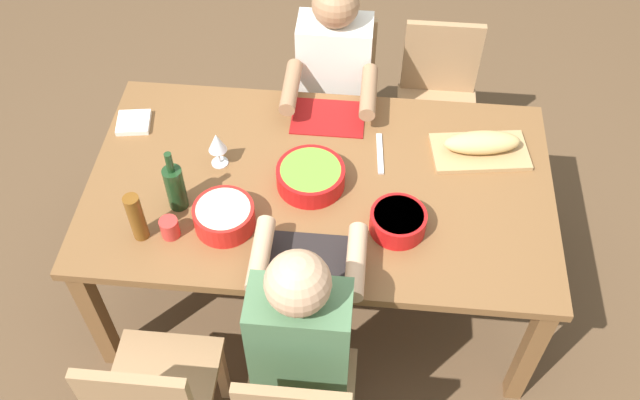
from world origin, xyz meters
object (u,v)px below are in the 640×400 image
object	(u,v)px
bread_loaf	(482,143)
napkin_stack	(134,122)
chair_far_right	(438,96)
diner_near_center	(302,335)
serving_bowl_pasta	(224,216)
diner_far_center	(333,81)
beer_bottle	(136,217)
chair_near_left	(155,398)
wine_bottle	(175,187)
wine_glass	(217,144)
chair_far_center	(336,90)
serving_bowl_fruit	(398,221)
dining_table	(320,194)
cup_near_left	(170,228)
cutting_board	(480,152)
serving_bowl_salad	(311,176)

from	to	relation	value
bread_loaf	napkin_stack	xyz separation A→B (m)	(-1.49, 0.03, -0.05)
chair_far_right	diner_near_center	world-z (taller)	diner_near_center
serving_bowl_pasta	diner_far_center	bearing A→B (deg)	69.66
diner_near_center	beer_bottle	size ratio (longest dim) A/B	5.45
chair_far_right	napkin_stack	size ratio (longest dim) A/B	6.07
chair_far_right	chair_near_left	xyz separation A→B (m)	(-1.04, -1.72, 0.00)
bread_loaf	napkin_stack	bearing A→B (deg)	178.68
bread_loaf	wine_bottle	bearing A→B (deg)	-161.81
diner_near_center	wine_glass	bearing A→B (deg)	119.65
diner_near_center	bread_loaf	bearing A→B (deg)	54.11
chair_far_center	serving_bowl_pasta	xyz separation A→B (m)	(-0.34, -1.11, 0.31)
wine_glass	serving_bowl_fruit	bearing A→B (deg)	-20.35
bread_loaf	wine_glass	size ratio (longest dim) A/B	1.93
dining_table	wine_glass	distance (m)	0.47
diner_near_center	cup_near_left	size ratio (longest dim) A/B	14.55
chair_far_center	serving_bowl_pasta	distance (m)	1.20
chair_near_left	cutting_board	world-z (taller)	chair_near_left
diner_far_center	wine_glass	bearing A→B (deg)	-124.88
dining_table	diner_far_center	size ratio (longest dim) A/B	1.57
serving_bowl_pasta	beer_bottle	bearing A→B (deg)	-165.32
serving_bowl_fruit	bread_loaf	size ratio (longest dim) A/B	0.68
dining_table	cup_near_left	world-z (taller)	cup_near_left
diner_near_center	serving_bowl_pasta	size ratio (longest dim) A/B	5.10
diner_near_center	chair_near_left	world-z (taller)	diner_near_center
dining_table	wine_bottle	bearing A→B (deg)	-162.84
serving_bowl_pasta	cup_near_left	xyz separation A→B (m)	(-0.20, -0.07, -0.01)
serving_bowl_fruit	wine_glass	bearing A→B (deg)	159.65
cup_near_left	diner_far_center	bearing A→B (deg)	61.41
wine_bottle	beer_bottle	xyz separation A→B (m)	(-0.11, -0.16, 0.00)
chair_near_left	serving_bowl_fruit	distance (m)	1.10
serving_bowl_fruit	napkin_stack	world-z (taller)	serving_bowl_fruit
chair_far_right	wine_glass	xyz separation A→B (m)	(-0.94, -0.79, 0.37)
diner_far_center	cutting_board	world-z (taller)	diner_far_center
chair_near_left	serving_bowl_pasta	xyz separation A→B (m)	(0.18, 0.61, 0.31)
wine_bottle	napkin_stack	distance (m)	0.53
serving_bowl_pasta	chair_near_left	bearing A→B (deg)	-105.98
dining_table	diner_far_center	xyz separation A→B (m)	(-0.00, 0.68, 0.03)
chair_far_center	diner_far_center	size ratio (longest dim) A/B	0.71
wine_bottle	wine_glass	size ratio (longest dim) A/B	1.75
chair_near_left	beer_bottle	xyz separation A→B (m)	(-0.13, 0.53, 0.37)
diner_far_center	serving_bowl_pasta	distance (m)	0.99
diner_far_center	serving_bowl_pasta	world-z (taller)	diner_far_center
bread_loaf	dining_table	bearing A→B (deg)	-160.96
serving_bowl_pasta	serving_bowl_salad	bearing A→B (deg)	37.86
napkin_stack	serving_bowl_fruit	bearing A→B (deg)	-21.94
bread_loaf	cup_near_left	size ratio (longest dim) A/B	3.88
chair_near_left	bread_loaf	world-z (taller)	same
serving_bowl_fruit	cup_near_left	xyz separation A→B (m)	(-0.86, -0.11, -0.01)
chair_far_center	bread_loaf	bearing A→B (deg)	-44.22
cup_near_left	napkin_stack	bearing A→B (deg)	117.47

